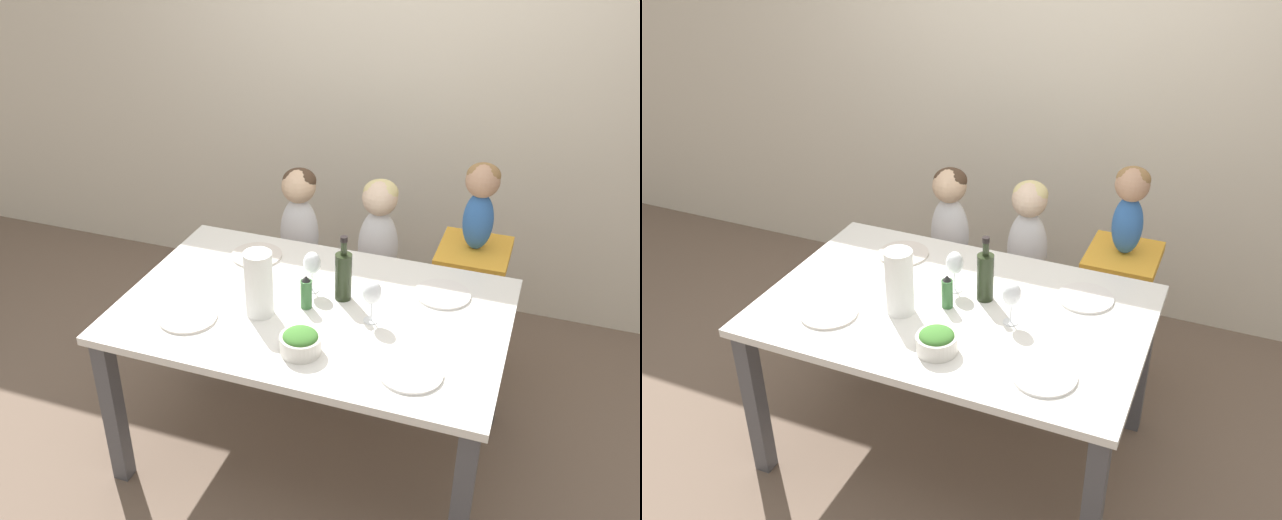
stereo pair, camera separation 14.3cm
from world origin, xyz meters
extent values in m
plane|color=#705B4C|center=(0.00, 0.00, 0.00)|extent=(14.00, 14.00, 0.00)
cube|color=beige|center=(0.00, 1.48, 1.35)|extent=(10.00, 0.06, 2.70)
cube|color=white|center=(0.00, 0.00, 0.75)|extent=(1.57, 1.02, 0.03)
cube|color=#4C4C51|center=(-0.72, -0.45, 0.36)|extent=(0.07, 0.07, 0.73)
cube|color=#4C4C51|center=(0.72, -0.45, 0.36)|extent=(0.07, 0.07, 0.73)
cube|color=#4C4C51|center=(-0.72, 0.45, 0.36)|extent=(0.07, 0.07, 0.73)
cube|color=#4C4C51|center=(0.72, 0.45, 0.36)|extent=(0.07, 0.07, 0.73)
cylinder|color=silver|center=(-0.51, 0.62, 0.20)|extent=(0.04, 0.04, 0.40)
cylinder|color=silver|center=(-0.22, 0.62, 0.20)|extent=(0.04, 0.04, 0.40)
cylinder|color=silver|center=(-0.51, 0.92, 0.20)|extent=(0.04, 0.04, 0.40)
cylinder|color=silver|center=(-0.22, 0.92, 0.20)|extent=(0.04, 0.04, 0.40)
cube|color=#2D2D33|center=(-0.36, 0.77, 0.43)|extent=(0.39, 0.44, 0.05)
cylinder|color=silver|center=(-0.09, 0.62, 0.20)|extent=(0.04, 0.04, 0.40)
cylinder|color=silver|center=(0.21, 0.62, 0.20)|extent=(0.04, 0.04, 0.40)
cylinder|color=silver|center=(-0.09, 0.92, 0.20)|extent=(0.04, 0.04, 0.40)
cylinder|color=silver|center=(0.21, 0.92, 0.20)|extent=(0.04, 0.04, 0.40)
cube|color=#2D2D33|center=(0.06, 0.77, 0.43)|extent=(0.39, 0.44, 0.05)
cylinder|color=silver|center=(0.41, 0.64, 0.35)|extent=(0.04, 0.04, 0.69)
cylinder|color=silver|center=(0.66, 0.64, 0.35)|extent=(0.04, 0.04, 0.69)
cylinder|color=silver|center=(0.41, 0.89, 0.35)|extent=(0.04, 0.04, 0.69)
cylinder|color=silver|center=(0.66, 0.89, 0.35)|extent=(0.04, 0.04, 0.69)
cube|color=gold|center=(0.54, 0.77, 0.72)|extent=(0.33, 0.37, 0.05)
ellipsoid|color=silver|center=(-0.36, 0.77, 0.66)|extent=(0.20, 0.16, 0.41)
sphere|color=#D6AD89|center=(-0.36, 0.77, 0.93)|extent=(0.18, 0.18, 0.18)
ellipsoid|color=#473323|center=(-0.36, 0.78, 0.96)|extent=(0.17, 0.17, 0.12)
ellipsoid|color=silver|center=(0.06, 0.77, 0.66)|extent=(0.20, 0.16, 0.41)
sphere|color=beige|center=(0.06, 0.77, 0.93)|extent=(0.18, 0.18, 0.18)
ellipsoid|color=#DBC684|center=(0.06, 0.78, 0.96)|extent=(0.17, 0.17, 0.12)
ellipsoid|color=#3366B2|center=(0.54, 0.77, 0.89)|extent=(0.14, 0.11, 0.29)
sphere|color=tan|center=(0.54, 0.77, 1.09)|extent=(0.16, 0.16, 0.16)
ellipsoid|color=olive|center=(0.54, 0.78, 1.11)|extent=(0.15, 0.15, 0.11)
cylinder|color=#232D19|center=(0.09, 0.10, 0.87)|extent=(0.07, 0.07, 0.21)
cylinder|color=#232D19|center=(0.09, 0.10, 1.01)|extent=(0.03, 0.03, 0.08)
cylinder|color=black|center=(0.09, 0.10, 1.04)|extent=(0.03, 0.03, 0.02)
cylinder|color=white|center=(-0.19, -0.12, 0.90)|extent=(0.11, 0.11, 0.28)
cylinder|color=white|center=(0.25, -0.02, 0.77)|extent=(0.06, 0.06, 0.00)
cylinder|color=white|center=(0.25, -0.02, 0.81)|extent=(0.01, 0.01, 0.08)
ellipsoid|color=white|center=(0.25, -0.02, 0.90)|extent=(0.07, 0.07, 0.10)
cylinder|color=white|center=(-0.05, 0.12, 0.77)|extent=(0.06, 0.06, 0.00)
cylinder|color=white|center=(-0.05, 0.12, 0.81)|extent=(0.01, 0.01, 0.08)
ellipsoid|color=white|center=(-0.05, 0.12, 0.90)|extent=(0.07, 0.07, 0.10)
cylinder|color=silver|center=(0.06, -0.30, 0.80)|extent=(0.16, 0.16, 0.07)
ellipsoid|color=#3D752D|center=(0.06, -0.30, 0.83)|extent=(0.13, 0.13, 0.05)
cylinder|color=silver|center=(-0.44, -0.25, 0.77)|extent=(0.23, 0.23, 0.01)
cylinder|color=silver|center=(-0.39, 0.31, 0.77)|extent=(0.23, 0.23, 0.01)
cylinder|color=silver|center=(0.48, 0.26, 0.77)|extent=(0.23, 0.23, 0.01)
cylinder|color=silver|center=(0.47, -0.29, 0.77)|extent=(0.23, 0.23, 0.01)
cylinder|color=#336633|center=(-0.03, -0.01, 0.83)|extent=(0.05, 0.05, 0.13)
cone|color=black|center=(-0.03, -0.01, 0.90)|extent=(0.04, 0.04, 0.02)
camera|label=1|loc=(0.85, -2.28, 2.37)|focal=40.00mm
camera|label=2|loc=(0.98, -2.23, 2.37)|focal=40.00mm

